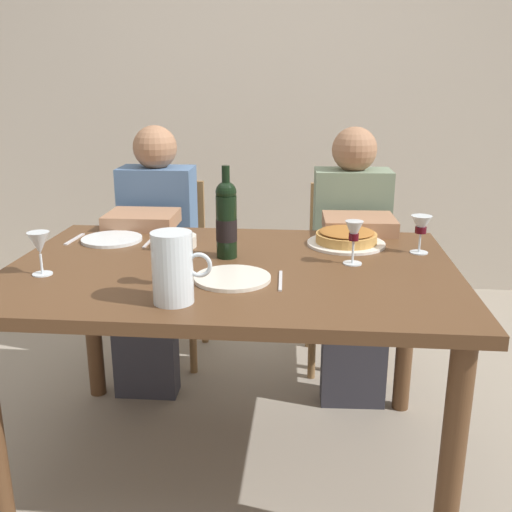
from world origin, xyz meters
The scene contains 21 objects.
ground_plane centered at (0.00, 0.00, 0.00)m, with size 8.00×8.00×0.00m, color gray.
back_wall centered at (0.00, 2.02, 1.40)m, with size 8.00×0.10×2.80m, color beige.
dining_table centered at (0.00, 0.00, 0.67)m, with size 1.50×1.00×0.76m.
wine_bottle centered at (-0.03, 0.09, 0.90)m, with size 0.07×0.07×0.32m.
water_pitcher centered at (-0.12, -0.35, 0.85)m, with size 0.17×0.11×0.20m.
baked_tart centered at (0.40, 0.29, 0.79)m, with size 0.29×0.29×0.06m.
salad_bowl centered at (-0.23, 0.21, 0.79)m, with size 0.14×0.14×0.05m.
wine_glass_left_diner centered at (-0.59, -0.15, 0.86)m, with size 0.07×0.07×0.14m.
wine_glass_right_diner centered at (0.65, 0.21, 0.86)m, with size 0.07×0.07×0.14m.
wine_glass_centre centered at (-0.16, -0.21, 0.86)m, with size 0.07×0.07×0.14m.
wine_glass_spare centered at (0.41, 0.05, 0.87)m, with size 0.06×0.06×0.15m.
dinner_plate_left_setting centered at (-0.50, 0.27, 0.77)m, with size 0.23×0.23×0.01m, color silver.
dinner_plate_right_setting centered at (0.02, -0.15, 0.77)m, with size 0.24×0.24×0.01m, color silver.
fork_left_setting centered at (-0.65, 0.27, 0.76)m, with size 0.16×0.01×0.01m, color silver.
knife_left_setting centered at (-0.35, 0.27, 0.76)m, with size 0.18×0.01×0.01m, color silver.
knife_right_setting centered at (0.17, -0.15, 0.76)m, with size 0.18×0.01×0.01m, color silver.
spoon_right_setting centered at (-0.13, -0.15, 0.76)m, with size 0.16×0.01×0.01m, color silver.
chair_left centered at (-0.45, 0.90, 0.50)m, with size 0.41×0.41×0.87m.
diner_left centered at (-0.45, 0.67, 0.62)m, with size 0.34×0.50×1.16m.
chair_right centered at (0.45, 0.91, 0.50)m, with size 0.42×0.42×0.87m.
diner_right centered at (0.45, 0.67, 0.62)m, with size 0.35×0.51×1.16m.
Camera 1 is at (0.25, -1.85, 1.36)m, focal length 41.04 mm.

